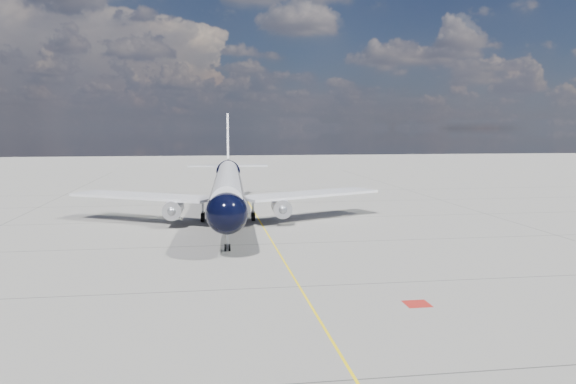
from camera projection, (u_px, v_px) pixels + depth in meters
name	position (u px, v px, depth m)	size (l,w,h in m)	color
ground	(255.00, 213.00, 74.20)	(320.00, 320.00, 0.00)	gray
taxiway_centerline	(259.00, 219.00, 69.28)	(0.16, 160.00, 0.01)	yellow
red_marking	(417.00, 304.00, 35.89)	(1.60, 1.60, 0.01)	maroon
main_airliner	(228.00, 187.00, 67.65)	(38.33, 46.68, 13.49)	black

